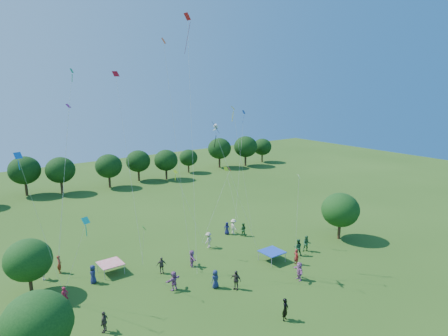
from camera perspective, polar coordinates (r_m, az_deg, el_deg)
The scene contains 40 objects.
near_tree_west at distance 29.45m, azimuth -25.12°, elevation -19.44°, with size 4.45×4.45×5.64m.
near_tree_north at distance 39.78m, azimuth -26.19°, elevation -11.71°, with size 4.11×4.11×5.12m.
near_tree_east at distance 49.76m, azimuth 16.30°, elevation -5.77°, with size 4.50×4.50×5.67m.
treeline at distance 73.42m, azimuth -20.91°, elevation -0.02°, with size 88.01×8.77×6.77m.
tent_red_stripe at distance 41.96m, azimuth -15.92°, elevation -12.97°, with size 2.20×2.20×1.10m.
tent_blue at distance 43.25m, azimuth 6.88°, elevation -11.79°, with size 2.20×2.20×1.10m.
man_in_black at distance 33.81m, azimuth 8.75°, elevation -19.33°, with size 0.70×0.45×1.87m, color black.
crowd_person_0 at distance 40.62m, azimuth -18.21°, elevation -14.21°, with size 0.88×0.48×1.79m, color #1A224E.
crowd_person_1 at distance 42.93m, azimuth 10.29°, elevation -12.37°, with size 0.63×0.41×1.69m, color maroon.
crowd_person_2 at distance 46.16m, azimuth 11.72°, elevation -10.54°, with size 0.91×0.49×1.84m, color #275C32.
crowd_person_3 at distance 42.94m, azimuth -24.38°, elevation -13.33°, with size 1.09×0.49×1.67m, color beige.
crowd_person_4 at distance 40.97m, azimuth -8.93°, elevation -13.57°, with size 0.99×0.45×1.69m, color #483F3A.
crowd_person_5 at distance 39.90m, azimuth 10.68°, elevation -14.27°, with size 1.69×0.60×1.81m, color #A9639E.
crowd_person_6 at distance 37.95m, azimuth -1.25°, elevation -15.58°, with size 0.85×0.46×1.73m, color #1A264E.
crowd_person_7 at distance 37.80m, azimuth -21.78°, elevation -16.66°, with size 0.63×0.41×1.69m, color maroon.
crowd_person_8 at distance 45.05m, azimuth 10.50°, elevation -11.05°, with size 0.92×0.50×1.86m, color #214D2F.
crowd_person_9 at distance 46.24m, azimuth -2.23°, elevation -10.25°, with size 1.20×0.54×1.83m, color #B4A790.
crowd_person_10 at distance 33.44m, azimuth -16.73°, elevation -20.30°, with size 0.99×0.45×1.70m, color #423B35.
crowd_person_11 at distance 41.98m, azimuth -4.60°, elevation -12.74°, with size 1.65×0.59×1.77m, color #915490.
crowd_person_12 at distance 50.09m, azimuth 0.41°, elevation -8.60°, with size 0.78×0.42×1.57m, color #1A1C4C.
crowd_person_13 at distance 43.70m, azimuth -22.47°, elevation -12.58°, with size 0.69×0.44×1.84m, color maroon.
crowd_person_14 at distance 49.65m, azimuth 2.73°, elevation -8.76°, with size 0.81×0.44×1.65m, color #235327.
crowd_person_15 at distance 50.17m, azimuth 1.37°, elevation -8.36°, with size 1.25×0.56×1.91m, color beige.
crowd_person_16 at distance 37.71m, azimuth 1.70°, elevation -15.69°, with size 1.07×0.49×1.82m, color #3A362E.
crowd_person_17 at distance 37.89m, azimuth -7.18°, elevation -15.67°, with size 1.67×0.60×1.79m, color #90548B.
pirate_kite at distance 37.12m, azimuth -1.08°, elevation 5.56°, with size 4.66×2.78×13.71m.
red_high_kite at distance 39.23m, azimuth -5.04°, elevation 14.77°, with size 3.22×6.09×23.68m.
small_kite_0 at distance 41.27m, azimuth -14.47°, elevation 7.65°, with size 1.12×6.37×18.33m.
small_kite_1 at distance 45.33m, azimuth 1.86°, elevation 4.78°, with size 2.93×0.78×14.65m.
small_kite_2 at distance 51.70m, azimuth 0.49°, elevation -0.97°, with size 0.67×2.91×6.47m.
small_kite_3 at distance 41.46m, azimuth -21.38°, elevation 6.09°, with size 3.67×2.53×18.53m.
small_kite_4 at distance 51.15m, azimuth 2.60°, elevation 4.83°, with size 2.89×2.07×13.75m.
small_kite_5 at distance 42.15m, azimuth -21.63°, elevation 3.24°, with size 3.19×3.11×15.14m.
small_kite_6 at distance 38.00m, azimuth 10.52°, elevation -4.22°, with size 0.42×0.45×8.87m.
small_kite_7 at distance 34.22m, azimuth -19.43°, elevation -8.32°, with size 1.72×2.72×6.71m.
small_kite_8 at distance 37.24m, azimuth -7.62°, elevation 9.71°, with size 1.79×1.66×21.08m.
small_kite_9 at distance 42.87m, azimuth 0.04°, elevation -2.23°, with size 3.13×1.50×8.35m.
small_kite_10 at distance 42.52m, azimuth -6.22°, elevation -2.57°, with size 2.58×1.97×8.19m.
small_kite_11 at distance 36.15m, azimuth -11.41°, elevation -9.45°, with size 1.24×3.32×5.15m.
small_kite_12 at distance 34.11m, azimuth -26.35°, elevation -1.95°, with size 2.65×0.84×12.10m.
Camera 1 is at (-20.92, -13.97, 18.48)m, focal length 32.00 mm.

